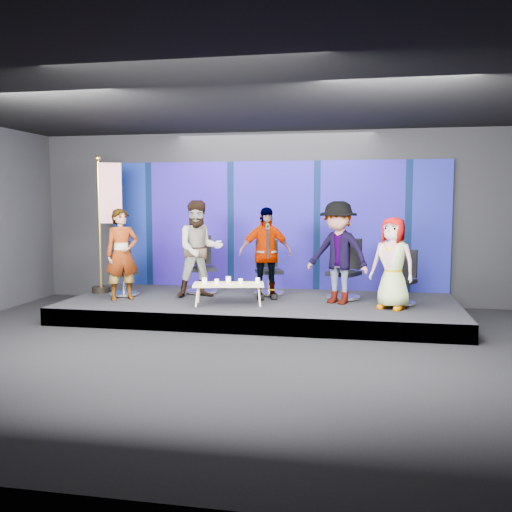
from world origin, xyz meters
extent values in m
plane|color=black|center=(0.00, 0.00, 0.00)|extent=(10.00, 10.00, 0.00)
cube|color=black|center=(0.00, 4.00, 1.75)|extent=(10.00, 0.02, 3.50)
cube|color=black|center=(0.00, -4.00, 1.75)|extent=(10.00, 0.02, 3.50)
cube|color=black|center=(0.00, 0.00, 3.50)|extent=(10.00, 8.00, 0.02)
cube|color=black|center=(0.00, 2.50, 0.15)|extent=(7.00, 3.00, 0.30)
cube|color=#071C56|center=(0.00, 3.95, 1.60)|extent=(7.00, 0.08, 2.60)
cylinder|color=silver|center=(-2.65, 2.47, 0.33)|extent=(0.81, 0.81, 0.06)
cylinder|color=silver|center=(-2.65, 2.47, 0.55)|extent=(0.07, 0.07, 0.39)
cube|color=black|center=(-2.65, 2.47, 0.74)|extent=(0.65, 0.65, 0.07)
cube|color=black|center=(-2.80, 2.65, 1.06)|extent=(0.36, 0.30, 0.53)
imported|color=black|center=(-2.48, 2.06, 1.13)|extent=(0.72, 0.69, 1.66)
cylinder|color=silver|center=(-1.26, 3.03, 0.33)|extent=(0.84, 0.84, 0.06)
cylinder|color=silver|center=(-1.26, 3.03, 0.57)|extent=(0.07, 0.07, 0.42)
cube|color=black|center=(-1.26, 3.03, 0.78)|extent=(0.67, 0.67, 0.07)
cube|color=black|center=(-1.37, 3.25, 1.13)|extent=(0.44, 0.25, 0.58)
imported|color=black|center=(-1.18, 2.58, 1.20)|extent=(1.09, 1.00, 1.81)
cylinder|color=silver|center=(0.06, 3.09, 0.33)|extent=(0.76, 0.76, 0.06)
cylinder|color=silver|center=(0.06, 3.09, 0.55)|extent=(0.07, 0.07, 0.39)
cube|color=black|center=(0.06, 3.09, 0.75)|extent=(0.61, 0.61, 0.07)
cube|color=black|center=(-0.03, 3.31, 1.07)|extent=(0.42, 0.20, 0.54)
imported|color=black|center=(0.06, 2.64, 1.14)|extent=(1.07, 0.75, 1.69)
cylinder|color=silver|center=(1.48, 2.85, 0.33)|extent=(0.83, 0.83, 0.06)
cylinder|color=silver|center=(1.48, 2.85, 0.57)|extent=(0.07, 0.07, 0.42)
cube|color=black|center=(1.48, 2.85, 0.78)|extent=(0.66, 0.66, 0.07)
cube|color=black|center=(1.58, 3.08, 1.12)|extent=(0.44, 0.24, 0.57)
imported|color=black|center=(1.39, 2.41, 1.20)|extent=(1.33, 1.09, 1.80)
cylinder|color=silver|center=(2.48, 2.49, 0.33)|extent=(0.71, 0.71, 0.05)
cylinder|color=silver|center=(2.48, 2.49, 0.53)|extent=(0.06, 0.06, 0.36)
cube|color=black|center=(2.48, 2.49, 0.71)|extent=(0.57, 0.57, 0.06)
cube|color=black|center=(2.57, 2.68, 1.00)|extent=(0.37, 0.21, 0.49)
imported|color=black|center=(2.31, 2.07, 1.07)|extent=(0.89, 0.76, 1.54)
cube|color=tan|center=(-0.46, 1.92, 0.65)|extent=(1.29, 0.75, 0.04)
cylinder|color=tan|center=(-0.94, 1.61, 0.47)|extent=(0.03, 0.03, 0.34)
cylinder|color=tan|center=(-1.02, 2.01, 0.47)|extent=(0.03, 0.03, 0.34)
cylinder|color=tan|center=(0.10, 1.83, 0.47)|extent=(0.03, 0.03, 0.34)
cylinder|color=tan|center=(0.02, 2.22, 0.47)|extent=(0.03, 0.03, 0.34)
cylinder|color=white|center=(-0.87, 1.85, 0.72)|extent=(0.09, 0.09, 0.10)
cylinder|color=white|center=(-0.64, 1.80, 0.72)|extent=(0.08, 0.08, 0.09)
cylinder|color=white|center=(-0.49, 2.02, 0.73)|extent=(0.09, 0.09, 0.11)
cylinder|color=white|center=(-0.25, 1.92, 0.72)|extent=(0.08, 0.08, 0.09)
cylinder|color=white|center=(0.02, 2.10, 0.72)|extent=(0.07, 0.07, 0.09)
cylinder|color=black|center=(-3.25, 2.76, 0.36)|extent=(0.36, 0.36, 0.11)
cylinder|color=gold|center=(-3.25, 2.76, 1.64)|extent=(0.05, 0.05, 2.45)
sphere|color=gold|center=(-3.25, 2.76, 2.92)|extent=(0.12, 0.12, 0.12)
cube|color=#AE1324|center=(-3.04, 2.84, 2.25)|extent=(0.40, 0.26, 1.17)
camera|label=1|loc=(1.84, -7.60, 2.11)|focal=40.00mm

